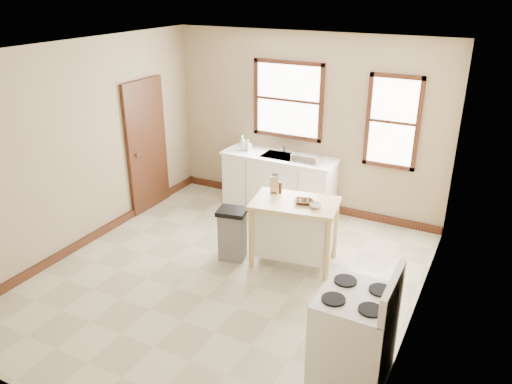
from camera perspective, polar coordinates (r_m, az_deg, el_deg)
floor at (r=6.44m, az=-3.40°, el=-9.73°), size 5.00×5.00×0.00m
ceiling at (r=5.45m, az=-4.11°, el=15.81°), size 5.00×5.00×0.00m
wall_back at (r=7.94m, az=5.67°, el=7.75°), size 4.50×0.04×2.80m
wall_left at (r=7.17m, az=-19.39°, el=4.85°), size 0.04×5.00×2.80m
wall_right at (r=5.10m, az=18.53°, el=-2.35°), size 0.04×5.00×2.80m
window_main at (r=7.95m, az=3.68°, el=10.44°), size 1.17×0.06×1.22m
window_side at (r=7.49m, az=15.36°, el=7.69°), size 0.77×0.06×1.37m
door_left at (r=8.14m, az=-12.37°, el=5.15°), size 0.06×0.90×2.10m
baseboard_back at (r=8.36m, az=5.24°, el=-1.18°), size 4.50×0.04×0.12m
baseboard_left at (r=7.65m, az=-17.92°, el=-4.73°), size 0.04×5.00×0.12m
sink_counter at (r=8.09m, az=2.64°, el=1.10°), size 1.86×0.62×0.92m
faucet at (r=8.05m, az=3.26°, el=5.29°), size 0.03×0.03×0.22m
soap_bottle_a at (r=8.13m, az=-1.53°, el=5.63°), size 0.11×0.11×0.25m
soap_bottle_b at (r=8.11m, az=-0.91°, el=5.36°), size 0.11×0.11×0.19m
dish_rack at (r=7.67m, az=5.83°, el=3.85°), size 0.43×0.32×0.11m
kitchen_island at (r=6.55m, az=4.37°, el=-4.64°), size 1.18×0.86×0.89m
knife_block at (r=6.60m, az=2.07°, el=0.83°), size 0.14×0.14×0.20m
pepper_grinder at (r=6.58m, az=2.78°, el=0.50°), size 0.06×0.06×0.15m
bowl_a at (r=6.32m, az=5.18°, el=-1.06°), size 0.24×0.24×0.05m
bowl_b at (r=6.31m, az=5.79°, el=-1.13°), size 0.25×0.25×0.04m
bowl_c at (r=6.21m, az=6.85°, el=-1.58°), size 0.21×0.21×0.05m
trash_bin at (r=6.69m, az=-2.71°, el=-4.82°), size 0.43×0.38×0.72m
gas_stove at (r=4.81m, az=11.20°, el=-14.59°), size 0.72×0.73×1.16m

